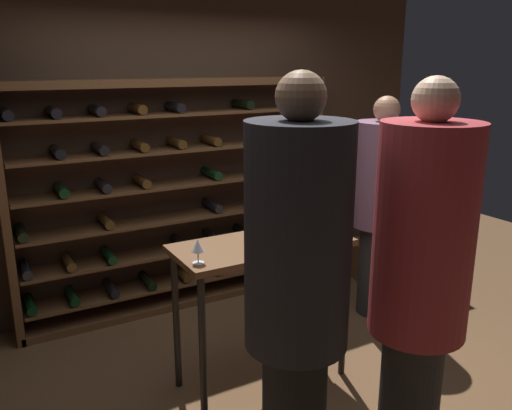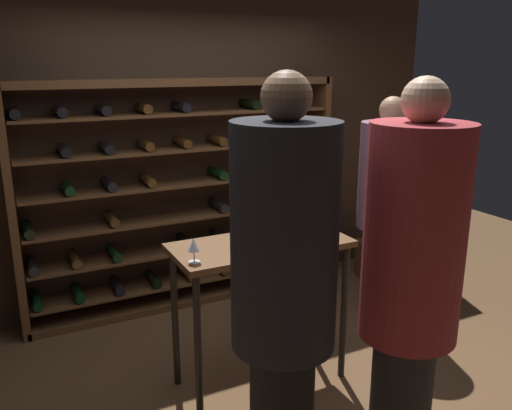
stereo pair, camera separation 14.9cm
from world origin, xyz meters
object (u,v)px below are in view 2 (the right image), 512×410
at_px(person_guest_blue_shirt, 284,291).
at_px(person_guest_plum_blouse, 410,284).
at_px(wine_rack, 183,197).
at_px(tasting_table, 261,262).
at_px(wine_glass_stemmed_center, 306,219).
at_px(wine_crate, 383,260).
at_px(wine_glass_stemmed_left, 194,246).
at_px(wine_bottle_amber_reserve, 314,224).
at_px(wine_bottle_gold_foil, 284,217).
at_px(person_guest_khaki, 387,200).

xyz_separation_m(person_guest_blue_shirt, person_guest_plum_blouse, (0.55, -0.17, -0.01)).
bearing_deg(wine_rack, person_guest_blue_shirt, -98.98).
relative_size(tasting_table, wine_glass_stemmed_center, 7.77).
bearing_deg(wine_rack, wine_crate, -11.44).
distance_m(person_guest_blue_shirt, wine_glass_stemmed_left, 0.87).
xyz_separation_m(wine_crate, wine_glass_stemmed_left, (-2.40, -1.15, 0.91)).
xyz_separation_m(tasting_table, wine_bottle_amber_reserve, (0.27, -0.20, 0.27)).
relative_size(wine_rack, tasting_table, 2.45).
bearing_deg(wine_rack, wine_bottle_amber_reserve, -79.45).
xyz_separation_m(wine_bottle_gold_foil, wine_bottle_amber_reserve, (0.09, -0.22, -0.00)).
bearing_deg(person_guest_blue_shirt, wine_crate, 92.84).
bearing_deg(person_guest_blue_shirt, wine_glass_stemmed_left, 147.66).
bearing_deg(wine_crate, wine_glass_stemmed_center, -147.30).
distance_m(person_guest_khaki, wine_bottle_amber_reserve, 1.24).
bearing_deg(wine_bottle_amber_reserve, wine_bottle_gold_foil, 111.83).
distance_m(tasting_table, wine_glass_stemmed_left, 0.57).
xyz_separation_m(wine_glass_stemmed_left, wine_glass_stemmed_center, (0.83, 0.14, 0.01)).
height_order(person_guest_plum_blouse, wine_bottle_gold_foil, person_guest_plum_blouse).
bearing_deg(wine_bottle_gold_foil, person_guest_plum_blouse, -91.81).
relative_size(person_guest_khaki, wine_crate, 3.83).
relative_size(person_guest_blue_shirt, wine_glass_stemmed_center, 14.11).
bearing_deg(wine_bottle_amber_reserve, wine_crate, 36.47).
xyz_separation_m(wine_rack, wine_glass_stemmed_center, (0.37, -1.40, 0.13)).
bearing_deg(person_guest_khaki, person_guest_plum_blouse, 166.64).
relative_size(person_guest_blue_shirt, wine_bottle_gold_foil, 5.59).
xyz_separation_m(person_guest_blue_shirt, wine_bottle_amber_reserve, (0.68, 0.80, -0.02)).
bearing_deg(wine_crate, person_guest_plum_blouse, -128.89).
height_order(tasting_table, person_guest_blue_shirt, person_guest_blue_shirt).
distance_m(person_guest_plum_blouse, wine_glass_stemmed_left, 1.22).
xyz_separation_m(person_guest_plum_blouse, wine_glass_stemmed_center, (0.19, 1.18, -0.04)).
bearing_deg(person_guest_khaki, wine_glass_stemmed_center, 135.27).
bearing_deg(person_guest_blue_shirt, tasting_table, 119.61).
relative_size(wine_rack, wine_glass_stemmed_left, 19.21).
bearing_deg(wine_bottle_amber_reserve, wine_glass_stemmed_left, 175.41).
distance_m(wine_rack, wine_glass_stemmed_left, 1.61).
bearing_deg(wine_glass_stemmed_left, tasting_table, 15.22).
xyz_separation_m(wine_bottle_gold_foil, wine_glass_stemmed_left, (-0.68, -0.16, -0.04)).
relative_size(person_guest_khaki, wine_glass_stemmed_left, 12.71).
bearing_deg(wine_glass_stemmed_left, wine_crate, 25.53).
bearing_deg(wine_glass_stemmed_center, wine_rack, 104.65).
distance_m(wine_bottle_gold_foil, wine_glass_stemmed_center, 0.16).
xyz_separation_m(person_guest_blue_shirt, wine_glass_stemmed_left, (-0.09, 0.86, -0.06)).
height_order(tasting_table, person_guest_plum_blouse, person_guest_plum_blouse).
distance_m(tasting_table, person_guest_khaki, 1.42).
relative_size(person_guest_blue_shirt, person_guest_plum_blouse, 1.01).
relative_size(person_guest_plum_blouse, wine_crate, 4.25).
height_order(person_guest_blue_shirt, wine_bottle_amber_reserve, person_guest_blue_shirt).
distance_m(person_guest_blue_shirt, wine_glass_stemmed_center, 1.25).
relative_size(wine_glass_stemmed_left, wine_glass_stemmed_center, 0.99).
bearing_deg(wine_glass_stemmed_center, wine_bottle_gold_foil, 173.85).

